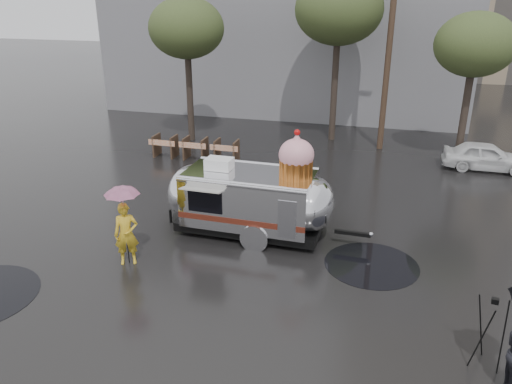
% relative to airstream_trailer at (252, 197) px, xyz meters
% --- Properties ---
extents(ground, '(120.00, 120.00, 0.00)m').
position_rel_airstream_trailer_xyz_m(ground, '(0.94, -3.40, -1.25)').
color(ground, black).
rests_on(ground, ground).
extents(puddles, '(12.41, 9.81, 0.01)m').
position_rel_airstream_trailer_xyz_m(puddles, '(-1.77, -2.77, -1.25)').
color(puddles, black).
rests_on(puddles, ground).
extents(grey_building, '(22.00, 12.00, 13.00)m').
position_rel_airstream_trailer_xyz_m(grey_building, '(-3.06, 20.60, 5.25)').
color(grey_building, slate).
rests_on(grey_building, ground).
extents(utility_pole, '(1.60, 0.28, 9.00)m').
position_rel_airstream_trailer_xyz_m(utility_pole, '(3.44, 10.60, 3.37)').
color(utility_pole, '#473323').
rests_on(utility_pole, ground).
extents(tree_left, '(3.64, 3.64, 6.95)m').
position_rel_airstream_trailer_xyz_m(tree_left, '(-6.06, 9.60, 4.23)').
color(tree_left, '#382D26').
rests_on(tree_left, ground).
extents(tree_mid, '(4.20, 4.20, 8.03)m').
position_rel_airstream_trailer_xyz_m(tree_mid, '(0.94, 11.60, 5.08)').
color(tree_mid, '#382D26').
rests_on(tree_mid, ground).
extents(tree_right, '(3.36, 3.36, 6.42)m').
position_rel_airstream_trailer_xyz_m(tree_right, '(6.94, 9.60, 3.80)').
color(tree_right, '#382D26').
rests_on(tree_right, ground).
extents(barricade_row, '(4.30, 0.80, 1.00)m').
position_rel_airstream_trailer_xyz_m(barricade_row, '(-4.61, 6.56, -0.73)').
color(barricade_row, '#473323').
rests_on(barricade_row, ground).
extents(airstream_trailer, '(6.65, 2.54, 3.58)m').
position_rel_airstream_trailer_xyz_m(airstream_trailer, '(0.00, 0.00, 0.00)').
color(airstream_trailer, silver).
rests_on(airstream_trailer, ground).
extents(person_left, '(0.78, 0.68, 1.82)m').
position_rel_airstream_trailer_xyz_m(person_left, '(-2.86, -2.73, -0.35)').
color(person_left, gold).
rests_on(person_left, ground).
extents(umbrella_pink, '(1.18, 1.18, 2.36)m').
position_rel_airstream_trailer_xyz_m(umbrella_pink, '(-2.86, -2.73, 0.70)').
color(umbrella_pink, pink).
rests_on(umbrella_pink, ground).
extents(tripod, '(0.61, 0.66, 1.62)m').
position_rel_airstream_trailer_xyz_m(tripod, '(6.25, -4.49, -0.28)').
color(tripod, black).
rests_on(tripod, ground).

